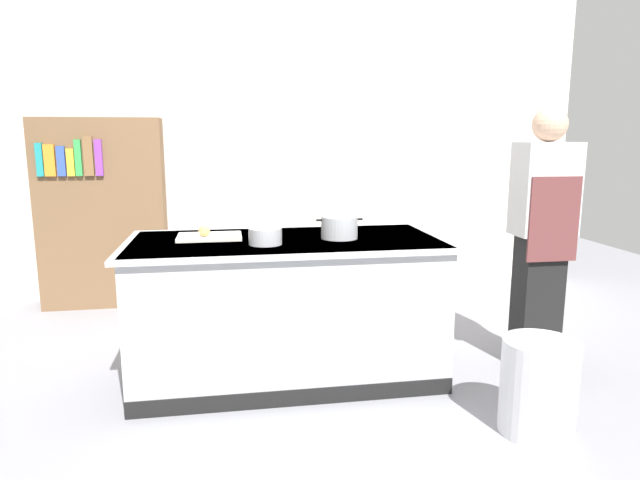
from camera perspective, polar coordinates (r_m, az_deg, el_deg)
The scene contains 10 objects.
ground_plane at distance 3.75m, azimuth -3.35°, elevation -13.55°, with size 10.00×10.00×0.00m, color gray.
back_wall at distance 5.52m, azimuth -5.93°, elevation 10.17°, with size 6.40×0.12×3.00m, color silver.
counter_island at distance 3.59m, azimuth -3.43°, elevation -6.75°, with size 1.98×0.98×0.90m.
cutting_board at distance 3.57m, azimuth -11.31°, elevation 0.34°, with size 0.40×0.28×0.02m, color silver.
onion at distance 3.53m, azimuth -11.84°, elevation 0.94°, with size 0.07×0.07×0.07m, color tan.
stock_pot at distance 3.50m, azimuth 2.01°, elevation 1.31°, with size 0.30×0.23×0.14m.
mixing_bowl at distance 3.32m, azimuth -5.66°, elevation 0.40°, with size 0.20×0.20×0.10m, color #B7BABF.
trash_bin at distance 3.19m, azimuth 21.56°, elevation -13.89°, with size 0.39×0.39×0.50m, color silver.
person_chef at distance 3.91m, azimuth 21.91°, elevation 0.69°, with size 0.38×0.25×1.72m.
bookshelf at distance 5.37m, azimuth -21.50°, elevation 2.56°, with size 1.10×0.31×1.70m.
Camera 1 is at (-0.36, -3.41, 1.53)m, focal length 31.07 mm.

